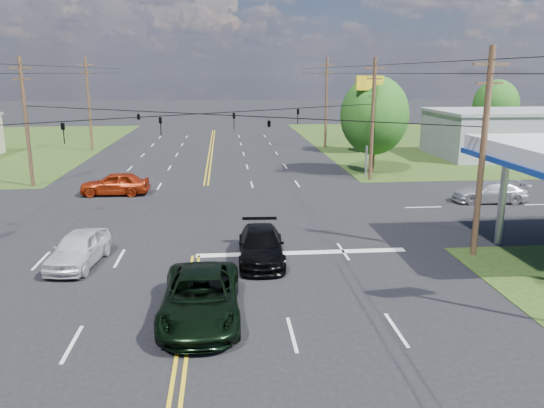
{
  "coord_description": "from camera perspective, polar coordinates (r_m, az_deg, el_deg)",
  "views": [
    {
      "loc": [
        1.41,
        -19.67,
        8.33
      ],
      "look_at": [
        3.76,
        6.0,
        1.94
      ],
      "focal_mm": 35.0,
      "sensor_mm": 36.0,
      "label": 1
    }
  ],
  "objects": [
    {
      "name": "sedan_far",
      "position": [
        37.82,
        22.36,
        1.2
      ],
      "size": [
        4.89,
        2.27,
        1.38
      ],
      "primitive_type": "imported",
      "rotation": [
        0.0,
        0.0,
        -1.64
      ],
      "color": "silver",
      "rests_on": "ground"
    },
    {
      "name": "pole_ne",
      "position": [
        42.43,
        10.77,
        9.06
      ],
      "size": [
        1.6,
        0.28,
        9.5
      ],
      "color": "#452D1D",
      "rests_on": "ground"
    },
    {
      "name": "grass_ne",
      "position": [
        72.47,
        22.56,
        6.26
      ],
      "size": [
        46.0,
        48.0,
        0.03
      ],
      "primitive_type": "cube",
      "color": "#263C13",
      "rests_on": "ground"
    },
    {
      "name": "pole_se",
      "position": [
        25.69,
        21.74,
        5.29
      ],
      "size": [
        1.6,
        0.28,
        9.5
      ],
      "color": "#452D1D",
      "rests_on": "ground"
    },
    {
      "name": "tree_right_a",
      "position": [
        45.58,
        10.96,
        9.32
      ],
      "size": [
        5.7,
        5.7,
        8.18
      ],
      "color": "#452D1D",
      "rests_on": "ground"
    },
    {
      "name": "pole_right_far",
      "position": [
        60.87,
        5.85,
        10.87
      ],
      "size": [
        1.6,
        0.28,
        10.0
      ],
      "color": "#452D1D",
      "rests_on": "ground"
    },
    {
      "name": "tree_far_r",
      "position": [
        69.86,
        22.93,
        9.74
      ],
      "size": [
        5.32,
        5.32,
        7.63
      ],
      "color": "#452D1D",
      "rests_on": "ground"
    },
    {
      "name": "sedan_red",
      "position": [
        38.69,
        -16.54,
        2.12
      ],
      "size": [
        4.79,
        2.07,
        1.61
      ],
      "primitive_type": "imported",
      "rotation": [
        0.0,
        0.0,
        -1.61
      ],
      "color": "#96250A",
      "rests_on": "ground"
    },
    {
      "name": "pole_left_far",
      "position": [
        61.47,
        -19.1,
        10.22
      ],
      "size": [
        1.6,
        0.28,
        10.0
      ],
      "color": "#452D1D",
      "rests_on": "ground"
    },
    {
      "name": "tree_right_b",
      "position": [
        57.83,
        10.04,
        9.63
      ],
      "size": [
        4.94,
        4.94,
        7.09
      ],
      "color": "#452D1D",
      "rests_on": "ground"
    },
    {
      "name": "pickup_dkgreen",
      "position": [
        18.74,
        -7.68,
        -9.9
      ],
      "size": [
        2.72,
        5.81,
        1.61
      ],
      "primitive_type": "imported",
      "rotation": [
        0.0,
        0.0,
        -0.01
      ],
      "color": "black",
      "rests_on": "ground"
    },
    {
      "name": "pole_nw",
      "position": [
        43.28,
        -24.93,
        8.12
      ],
      "size": [
        1.6,
        0.28,
        9.5
      ],
      "color": "#452D1D",
      "rests_on": "ground"
    },
    {
      "name": "pickup_white",
      "position": [
        25.08,
        -20.09,
        -4.54
      ],
      "size": [
        2.34,
        4.63,
        1.51
      ],
      "primitive_type": "imported",
      "rotation": [
        0.0,
        0.0,
        -0.13
      ],
      "color": "silver",
      "rests_on": "ground"
    },
    {
      "name": "power_lines",
      "position": [
        29.71,
        -8.21,
        14.3
      ],
      "size": [
        26.04,
        100.0,
        0.64
      ],
      "color": "black",
      "rests_on": "ground"
    },
    {
      "name": "retail_ne",
      "position": [
        59.37,
        23.76,
        6.83
      ],
      "size": [
        14.0,
        10.0,
        4.4
      ],
      "primitive_type": "cube",
      "color": "gray",
      "rests_on": "ground"
    },
    {
      "name": "ground",
      "position": [
        32.78,
        -7.53,
        -0.93
      ],
      "size": [
        280.0,
        280.0,
        0.0
      ],
      "primitive_type": "plane",
      "color": "black",
      "rests_on": "ground"
    },
    {
      "name": "span_wire_signals",
      "position": [
        31.79,
        -7.87,
        9.58
      ],
      "size": [
        26.0,
        18.0,
        1.13
      ],
      "color": "black",
      "rests_on": "ground"
    },
    {
      "name": "stop_bar",
      "position": [
        25.35,
        3.22,
        -5.29
      ],
      "size": [
        10.0,
        0.5,
        0.02
      ],
      "primitive_type": "cube",
      "color": "silver",
      "rests_on": "ground"
    },
    {
      "name": "polesign_ne",
      "position": [
        43.59,
        10.39,
        11.13
      ],
      "size": [
        2.26,
        0.52,
        8.17
      ],
      "color": "#A5A5AA",
      "rests_on": "ground"
    },
    {
      "name": "suv_black",
      "position": [
        24.11,
        -1.19,
        -4.48
      ],
      "size": [
        2.22,
        5.06,
        1.45
      ],
      "primitive_type": "imported",
      "rotation": [
        0.0,
        0.0,
        -0.04
      ],
      "color": "black",
      "rests_on": "ground"
    }
  ]
}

